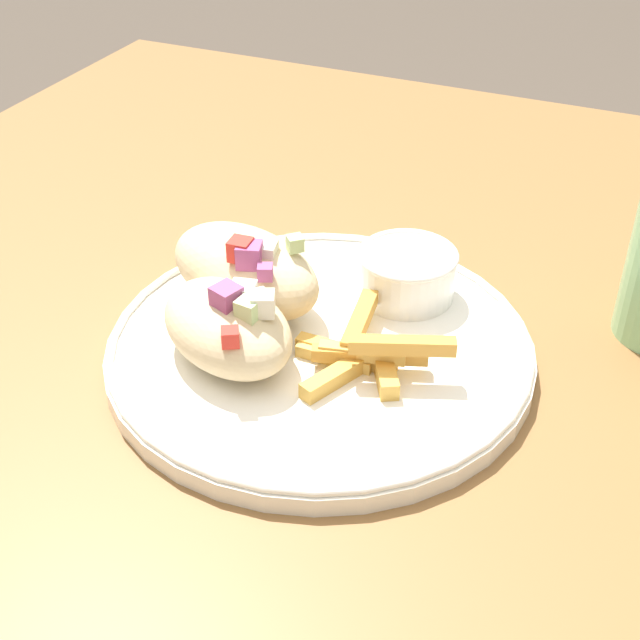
% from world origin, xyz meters
% --- Properties ---
extents(table, '(1.11, 1.11, 0.73)m').
position_xyz_m(table, '(0.00, 0.00, 0.64)').
color(table, brown).
rests_on(table, ground_plane).
extents(plate, '(0.31, 0.31, 0.02)m').
position_xyz_m(plate, '(-0.03, -0.01, 0.74)').
color(plate, white).
rests_on(plate, table).
extents(pita_sandwich_near, '(0.14, 0.12, 0.06)m').
position_xyz_m(pita_sandwich_near, '(-0.08, -0.06, 0.77)').
color(pita_sandwich_near, beige).
rests_on(pita_sandwich_near, plate).
extents(pita_sandwich_far, '(0.15, 0.11, 0.07)m').
position_xyz_m(pita_sandwich_far, '(-0.10, 0.01, 0.77)').
color(pita_sandwich_far, beige).
rests_on(pita_sandwich_far, plate).
extents(fries_pile, '(0.11, 0.11, 0.03)m').
position_xyz_m(fries_pile, '(0.01, -0.03, 0.75)').
color(fries_pile, gold).
rests_on(fries_pile, plate).
extents(sauce_ramekin, '(0.08, 0.08, 0.04)m').
position_xyz_m(sauce_ramekin, '(0.01, 0.07, 0.76)').
color(sauce_ramekin, white).
rests_on(sauce_ramekin, plate).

